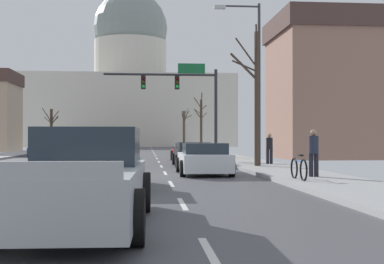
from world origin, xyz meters
TOP-DOWN VIEW (x-y plane):
  - ground at (0.00, -0.00)m, footprint 20.00×180.00m
  - signal_gantry at (5.36, 16.28)m, footprint 7.91×0.41m
  - street_lamp_right at (7.90, 4.91)m, footprint 2.29×0.24m
  - capitol_building at (0.00, 75.60)m, footprint 35.22×23.59m
  - sedan_near_00 at (5.43, 13.02)m, footprint 2.20×4.71m
  - sedan_near_01 at (5.18, 7.49)m, footprint 2.04×4.34m
  - sedan_near_02 at (5.05, 1.00)m, footprint 2.14×4.50m
  - sedan_near_03 at (1.59, -4.75)m, footprint 2.05×4.71m
  - pickup_truck_near_04 at (1.62, -11.24)m, footprint 2.33×5.71m
  - sedan_oncoming_00 at (-5.29, 22.51)m, footprint 2.05×4.50m
  - sedan_oncoming_01 at (-1.76, 31.16)m, footprint 2.03×4.48m
  - sedan_oncoming_02 at (-1.75, 44.72)m, footprint 2.03×4.34m
  - sedan_oncoming_03 at (-5.38, 55.70)m, footprint 2.13×4.73m
  - flank_building_02 at (17.37, 17.10)m, footprint 10.73×8.18m
  - bare_tree_00 at (8.66, 36.19)m, footprint 1.45×1.79m
  - bare_tree_01 at (-8.01, 41.10)m, footprint 2.05×2.01m
  - bare_tree_02 at (7.97, 4.66)m, footprint 1.38×2.41m
  - bare_tree_04 at (8.07, 52.97)m, footprint 1.55×2.17m
  - pedestrian_00 at (9.08, 6.48)m, footprint 0.35×0.34m
  - pedestrian_01 at (8.52, -2.46)m, footprint 0.35×0.34m
  - bicycle_parked at (7.64, -3.64)m, footprint 0.12×1.77m

SIDE VIEW (x-z plane):
  - ground at x=0.00m, z-range -0.08..0.12m
  - bicycle_parked at x=7.64m, z-range 0.06..0.91m
  - sedan_near_00 at x=5.43m, z-range -0.03..1.10m
  - sedan_oncoming_01 at x=-1.76m, z-range -0.04..1.12m
  - sedan_oncoming_00 at x=-5.29m, z-range -0.03..1.13m
  - sedan_oncoming_02 at x=-1.75m, z-range -0.03..1.17m
  - sedan_near_01 at x=5.18m, z-range -0.04..1.22m
  - sedan_oncoming_03 at x=-5.38m, z-range -0.04..1.24m
  - sedan_near_02 at x=5.05m, z-range -0.03..1.25m
  - sedan_near_03 at x=1.59m, z-range -0.03..1.27m
  - pickup_truck_near_04 at x=1.62m, z-range -0.10..1.59m
  - pedestrian_00 at x=9.08m, z-range 0.22..1.80m
  - pedestrian_01 at x=8.52m, z-range 0.23..1.87m
  - bare_tree_01 at x=-8.01m, z-range 0.30..5.02m
  - bare_tree_04 at x=8.07m, z-range 0.13..5.58m
  - bare_tree_00 at x=8.66m, z-range 0.09..6.18m
  - bare_tree_02 at x=7.97m, z-range 0.40..6.91m
  - signal_gantry at x=5.36m, z-range 1.51..8.06m
  - street_lamp_right at x=7.90m, z-range 0.87..8.78m
  - flank_building_02 at x=17.37m, z-range 0.05..10.39m
  - capitol_building at x=0.00m, z-range -5.68..24.65m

